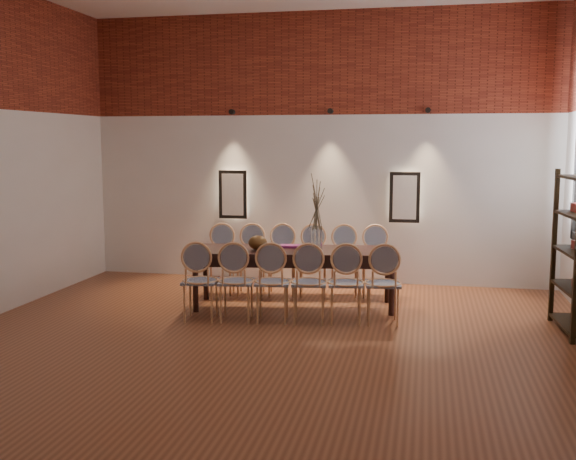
% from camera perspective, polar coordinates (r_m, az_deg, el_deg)
% --- Properties ---
extents(floor, '(7.00, 7.00, 0.02)m').
position_cam_1_polar(floor, '(7.02, -2.17, -10.10)').
color(floor, brown).
rests_on(floor, ground).
extents(wall_back, '(7.00, 0.10, 4.00)m').
position_cam_1_polar(wall_back, '(10.17, 2.57, 6.89)').
color(wall_back, silver).
rests_on(wall_back, ground).
extents(wall_front, '(7.00, 0.10, 4.00)m').
position_cam_1_polar(wall_front, '(3.36, -17.00, 5.17)').
color(wall_front, silver).
rests_on(wall_front, ground).
extents(brick_band_back, '(7.00, 0.02, 1.50)m').
position_cam_1_polar(brick_band_back, '(10.17, 2.55, 13.95)').
color(brick_band_back, maroon).
rests_on(brick_band_back, ground).
extents(niche_left, '(0.36, 0.06, 0.66)m').
position_cam_1_polar(niche_left, '(10.39, -4.65, 3.02)').
color(niche_left, '#FFEAC6').
rests_on(niche_left, wall_back).
extents(niche_right, '(0.36, 0.06, 0.66)m').
position_cam_1_polar(niche_right, '(9.98, 9.85, 2.75)').
color(niche_right, '#FFEAC6').
rests_on(niche_right, wall_back).
extents(spot_fixture_left, '(0.08, 0.10, 0.08)m').
position_cam_1_polar(spot_fixture_left, '(10.34, -4.77, 9.93)').
color(spot_fixture_left, black).
rests_on(spot_fixture_left, wall_back).
extents(spot_fixture_mid, '(0.08, 0.10, 0.08)m').
position_cam_1_polar(spot_fixture_mid, '(10.02, 3.62, 10.02)').
color(spot_fixture_mid, black).
rests_on(spot_fixture_mid, wall_back).
extents(spot_fixture_right, '(0.08, 0.10, 0.08)m').
position_cam_1_polar(spot_fixture_right, '(9.92, 11.77, 9.90)').
color(spot_fixture_right, black).
rests_on(spot_fixture_right, wall_back).
extents(dining_table, '(2.67, 1.16, 0.75)m').
position_cam_1_polar(dining_table, '(8.62, 0.54, -4.11)').
color(dining_table, black).
rests_on(dining_table, floor).
extents(chair_near_a, '(0.49, 0.49, 0.94)m').
position_cam_1_polar(chair_near_a, '(8.06, -7.43, -4.30)').
color(chair_near_a, '#E6AD76').
rests_on(chair_near_a, floor).
extents(chair_near_b, '(0.49, 0.49, 0.94)m').
position_cam_1_polar(chair_near_b, '(7.99, -4.40, -4.37)').
color(chair_near_b, '#E6AD76').
rests_on(chair_near_b, floor).
extents(chair_near_c, '(0.49, 0.49, 0.94)m').
position_cam_1_polar(chair_near_c, '(7.94, -1.32, -4.43)').
color(chair_near_c, '#E6AD76').
rests_on(chair_near_c, floor).
extents(chair_near_d, '(0.49, 0.49, 0.94)m').
position_cam_1_polar(chair_near_d, '(7.91, 1.79, -4.47)').
color(chair_near_d, '#E6AD76').
rests_on(chair_near_d, floor).
extents(chair_near_e, '(0.49, 0.49, 0.94)m').
position_cam_1_polar(chair_near_e, '(7.91, 4.92, -4.50)').
color(chair_near_e, '#E6AD76').
rests_on(chair_near_e, floor).
extents(chair_near_f, '(0.49, 0.49, 0.94)m').
position_cam_1_polar(chair_near_f, '(7.93, 8.03, -4.52)').
color(chair_near_f, '#E6AD76').
rests_on(chair_near_f, floor).
extents(chair_far_a, '(0.49, 0.49, 0.94)m').
position_cam_1_polar(chair_far_a, '(9.40, -5.76, -2.57)').
color(chair_far_a, '#E6AD76').
rests_on(chair_far_a, floor).
extents(chair_far_b, '(0.49, 0.49, 0.94)m').
position_cam_1_polar(chair_far_b, '(9.34, -3.16, -2.61)').
color(chair_far_b, '#E6AD76').
rests_on(chair_far_b, floor).
extents(chair_far_c, '(0.49, 0.49, 0.94)m').
position_cam_1_polar(chair_far_c, '(9.30, -0.53, -2.65)').
color(chair_far_c, '#E6AD76').
rests_on(chair_far_c, floor).
extents(chair_far_d, '(0.49, 0.49, 0.94)m').
position_cam_1_polar(chair_far_d, '(9.27, 2.12, -2.68)').
color(chair_far_d, '#E6AD76').
rests_on(chair_far_d, floor).
extents(chair_far_e, '(0.49, 0.49, 0.94)m').
position_cam_1_polar(chair_far_e, '(9.27, 4.78, -2.71)').
color(chair_far_e, '#E6AD76').
rests_on(chair_far_e, floor).
extents(chair_far_f, '(0.49, 0.49, 0.94)m').
position_cam_1_polar(chair_far_f, '(9.29, 7.44, -2.73)').
color(chair_far_f, '#E6AD76').
rests_on(chair_far_f, floor).
extents(vase, '(0.14, 0.14, 0.30)m').
position_cam_1_polar(vase, '(8.52, 2.43, -0.67)').
color(vase, silver).
rests_on(vase, dining_table).
extents(dried_branches, '(0.50, 0.50, 0.70)m').
position_cam_1_polar(dried_branches, '(8.47, 2.44, 2.35)').
color(dried_branches, brown).
rests_on(dried_branches, vase).
extents(bowl, '(0.24, 0.24, 0.18)m').
position_cam_1_polar(bowl, '(8.53, -2.58, -1.07)').
color(bowl, '#593614').
rests_on(bowl, dining_table).
extents(book, '(0.28, 0.21, 0.03)m').
position_cam_1_polar(book, '(8.71, 0.22, -1.38)').
color(book, '#862265').
rests_on(book, dining_table).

